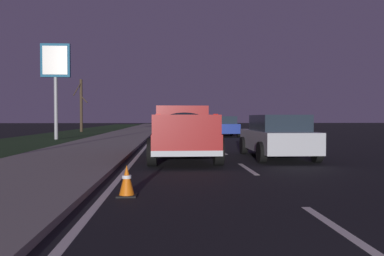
{
  "coord_description": "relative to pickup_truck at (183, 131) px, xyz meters",
  "views": [
    {
      "loc": [
        -0.8,
        2.19,
        1.45
      ],
      "look_at": [
        13.57,
        1.36,
        1.05
      ],
      "focal_mm": 35.64,
      "sensor_mm": 36.0,
      "label": 1
    }
  ],
  "objects": [
    {
      "name": "ground",
      "position": [
        14.55,
        -1.75,
        -0.98
      ],
      "size": [
        144.0,
        144.0,
        0.0
      ],
      "primitive_type": "plane",
      "color": "black"
    },
    {
      "name": "sidewalk_shoulder",
      "position": [
        14.55,
        3.95,
        -0.92
      ],
      "size": [
        108.0,
        4.0,
        0.12
      ],
      "primitive_type": "cube",
      "color": "gray",
      "rests_on": "ground"
    },
    {
      "name": "grass_verge",
      "position": [
        14.55,
        8.95,
        -0.98
      ],
      "size": [
        108.0,
        6.0,
        0.01
      ],
      "primitive_type": "cube",
      "color": "#1E3819",
      "rests_on": "ground"
    },
    {
      "name": "lane_markings",
      "position": [
        16.34,
        0.8,
        -0.98
      ],
      "size": [
        108.0,
        3.54,
        0.01
      ],
      "color": "silver",
      "rests_on": "ground"
    },
    {
      "name": "pickup_truck",
      "position": [
        0.0,
        0.0,
        0.0
      ],
      "size": [
        5.45,
        2.33,
        1.87
      ],
      "color": "maroon",
      "rests_on": "ground"
    },
    {
      "name": "sedan_blue",
      "position": [
        15.86,
        -3.68,
        -0.2
      ],
      "size": [
        4.43,
        2.07,
        1.54
      ],
      "color": "navy",
      "rests_on": "ground"
    },
    {
      "name": "sedan_silver",
      "position": [
        0.13,
        -3.38,
        -0.2
      ],
      "size": [
        4.4,
        2.03,
        1.54
      ],
      "color": "#B2B5BA",
      "rests_on": "ground"
    },
    {
      "name": "gas_price_sign",
      "position": [
        12.39,
        7.97,
        3.73
      ],
      "size": [
        0.27,
        1.9,
        6.31
      ],
      "color": "#99999E",
      "rests_on": "ground"
    },
    {
      "name": "bare_tree_far",
      "position": [
        25.79,
        9.41,
        1.82
      ],
      "size": [
        2.09,
        1.27,
        5.29
      ],
      "color": "#423323",
      "rests_on": "ground"
    },
    {
      "name": "traffic_cone_near",
      "position": [
        -6.22,
        1.23,
        -0.7
      ],
      "size": [
        0.36,
        0.36,
        0.58
      ],
      "color": "black",
      "rests_on": "ground"
    }
  ]
}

